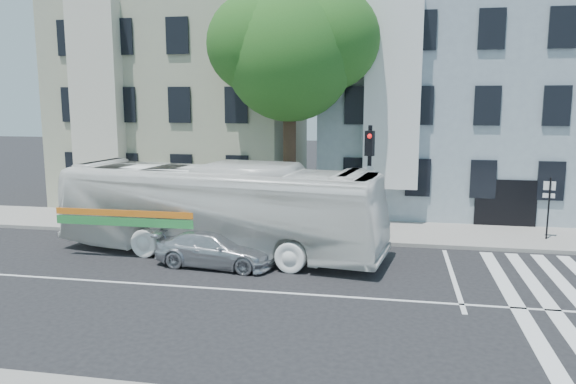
# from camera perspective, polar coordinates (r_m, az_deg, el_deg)

# --- Properties ---
(ground) EXTENTS (120.00, 120.00, 0.00)m
(ground) POSITION_cam_1_polar(r_m,az_deg,el_deg) (17.24, -5.08, -9.90)
(ground) COLOR black
(ground) RESTS_ON ground
(sidewalk_far) EXTENTS (80.00, 4.00, 0.15)m
(sidewalk_far) POSITION_cam_1_polar(r_m,az_deg,el_deg) (24.71, -0.06, -3.69)
(sidewalk_far) COLOR gray
(sidewalk_far) RESTS_ON ground
(building_left) EXTENTS (12.00, 10.00, 11.00)m
(building_left) POSITION_cam_1_polar(r_m,az_deg,el_deg) (32.72, -10.00, 9.00)
(building_left) COLOR #9FA187
(building_left) RESTS_ON ground
(building_right) EXTENTS (12.00, 10.00, 11.00)m
(building_right) POSITION_cam_1_polar(r_m,az_deg,el_deg) (30.74, 15.56, 8.77)
(building_right) COLOR #8695A0
(building_right) RESTS_ON ground
(street_tree) EXTENTS (7.30, 5.90, 11.10)m
(street_tree) POSITION_cam_1_polar(r_m,az_deg,el_deg) (24.86, 0.40, 14.39)
(street_tree) COLOR #2D2116
(street_tree) RESTS_ON ground
(bus) EXTENTS (4.66, 12.53, 3.41)m
(bus) POSITION_cam_1_polar(r_m,az_deg,el_deg) (20.74, -7.07, -1.72)
(bus) COLOR white
(bus) RESTS_ON ground
(sedan) EXTENTS (2.11, 4.34, 1.22)m
(sedan) POSITION_cam_1_polar(r_m,az_deg,el_deg) (19.55, -7.39, -5.73)
(sedan) COLOR silver
(sedan) RESTS_ON ground
(hedge) EXTENTS (8.19, 3.97, 0.70)m
(hedge) POSITION_cam_1_polar(r_m,az_deg,el_deg) (23.51, -6.08, -3.36)
(hedge) COLOR #396821
(hedge) RESTS_ON sidewalk_far
(traffic_signal) EXTENTS (0.47, 0.55, 4.70)m
(traffic_signal) POSITION_cam_1_polar(r_m,az_deg,el_deg) (21.77, 8.25, 2.34)
(traffic_signal) COLOR black
(traffic_signal) RESTS_ON ground
(far_sign_pole) EXTENTS (0.45, 0.18, 2.49)m
(far_sign_pole) POSITION_cam_1_polar(r_m,az_deg,el_deg) (24.57, 24.98, -0.73)
(far_sign_pole) COLOR black
(far_sign_pole) RESTS_ON sidewalk_far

